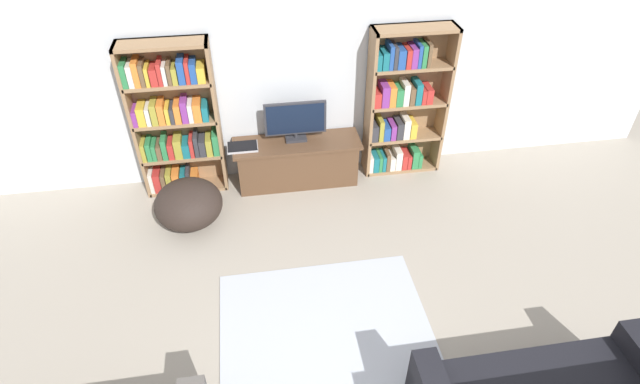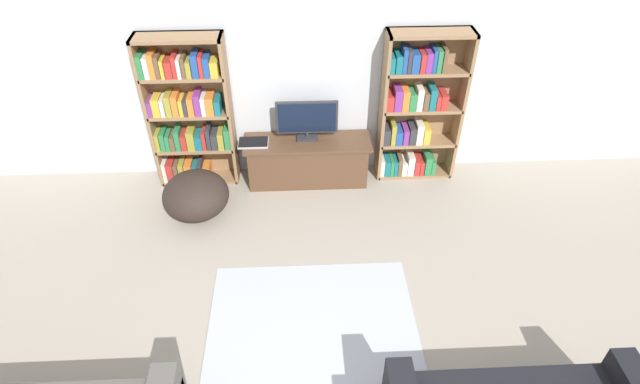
{
  "view_description": "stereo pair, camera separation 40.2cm",
  "coord_description": "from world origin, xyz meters",
  "px_view_note": "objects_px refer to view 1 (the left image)",
  "views": [
    {
      "loc": [
        -0.61,
        -0.84,
        3.63
      ],
      "look_at": [
        -0.04,
        2.81,
        0.7
      ],
      "focal_mm": 28.0,
      "sensor_mm": 36.0,
      "label": 1
    },
    {
      "loc": [
        -0.21,
        -0.88,
        3.63
      ],
      "look_at": [
        -0.04,
        2.81,
        0.7
      ],
      "focal_mm": 28.0,
      "sensor_mm": 36.0,
      "label": 2
    }
  ],
  "objects_px": {
    "bookshelf_right": "(402,105)",
    "laptop": "(242,147)",
    "bookshelf_left": "(175,122)",
    "beanbag_ottoman": "(189,204)",
    "television": "(295,120)",
    "tv_stand": "(297,162)"
  },
  "relations": [
    {
      "from": "television",
      "to": "laptop",
      "type": "distance_m",
      "value": 0.66
    },
    {
      "from": "tv_stand",
      "to": "beanbag_ottoman",
      "type": "height_order",
      "value": "tv_stand"
    },
    {
      "from": "television",
      "to": "beanbag_ottoman",
      "type": "relative_size",
      "value": 0.97
    },
    {
      "from": "bookshelf_left",
      "to": "bookshelf_right",
      "type": "bearing_deg",
      "value": 0.07
    },
    {
      "from": "television",
      "to": "beanbag_ottoman",
      "type": "distance_m",
      "value": 1.48
    },
    {
      "from": "bookshelf_right",
      "to": "laptop",
      "type": "bearing_deg",
      "value": -175.85
    },
    {
      "from": "tv_stand",
      "to": "television",
      "type": "distance_m",
      "value": 0.52
    },
    {
      "from": "tv_stand",
      "to": "bookshelf_right",
      "type": "bearing_deg",
      "value": 5.13
    },
    {
      "from": "bookshelf_left",
      "to": "laptop",
      "type": "xyz_separation_m",
      "value": [
        0.69,
        -0.13,
        -0.31
      ]
    },
    {
      "from": "bookshelf_right",
      "to": "beanbag_ottoman",
      "type": "bearing_deg",
      "value": -164.86
    },
    {
      "from": "tv_stand",
      "to": "television",
      "type": "height_order",
      "value": "television"
    },
    {
      "from": "bookshelf_left",
      "to": "beanbag_ottoman",
      "type": "xyz_separation_m",
      "value": [
        0.08,
        -0.67,
        -0.63
      ]
    },
    {
      "from": "bookshelf_left",
      "to": "laptop",
      "type": "distance_m",
      "value": 0.77
    },
    {
      "from": "television",
      "to": "bookshelf_right",
      "type": "bearing_deg",
      "value": 2.34
    },
    {
      "from": "tv_stand",
      "to": "beanbag_ottoman",
      "type": "bearing_deg",
      "value": -155.63
    },
    {
      "from": "bookshelf_right",
      "to": "television",
      "type": "height_order",
      "value": "bookshelf_right"
    },
    {
      "from": "laptop",
      "to": "beanbag_ottoman",
      "type": "height_order",
      "value": "laptop"
    },
    {
      "from": "bookshelf_right",
      "to": "tv_stand",
      "type": "xyz_separation_m",
      "value": [
        -1.24,
        -0.11,
        -0.58
      ]
    },
    {
      "from": "television",
      "to": "beanbag_ottoman",
      "type": "bearing_deg",
      "value": -153.33
    },
    {
      "from": "bookshelf_left",
      "to": "bookshelf_right",
      "type": "distance_m",
      "value": 2.55
    },
    {
      "from": "bookshelf_left",
      "to": "tv_stand",
      "type": "height_order",
      "value": "bookshelf_left"
    },
    {
      "from": "television",
      "to": "laptop",
      "type": "relative_size",
      "value": 2.04
    }
  ]
}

